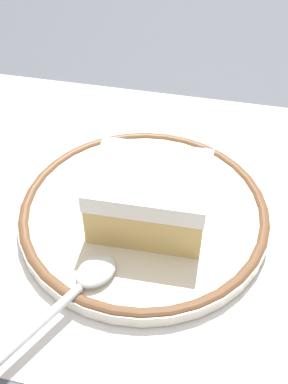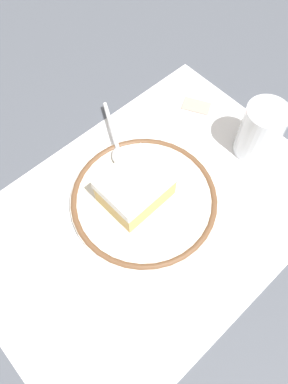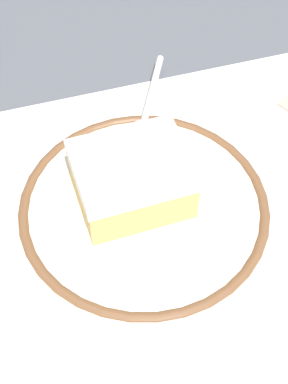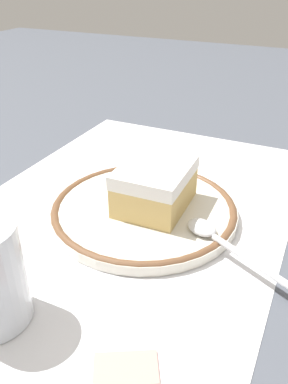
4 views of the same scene
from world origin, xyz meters
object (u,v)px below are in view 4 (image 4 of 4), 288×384
cake_slice (156,185)px  napkin (236,175)px  spoon (216,237)px  sugar_packet (126,366)px  plate (144,209)px

cake_slice → napkin: cake_slice is taller
spoon → sugar_packet: size_ratio=2.56×
plate → sugar_packet: (-0.20, -0.08, -0.00)m
spoon → napkin: size_ratio=1.03×
plate → napkin: bearing=-27.4°
spoon → cake_slice: bearing=65.9°
cake_slice → sugar_packet: (-0.21, -0.07, -0.04)m
plate → napkin: (0.15, -0.08, -0.01)m
spoon → sugar_packet: 0.17m
cake_slice → spoon: bearing=-114.1°
spoon → sugar_packet: spoon is taller
napkin → spoon: bearing=-173.3°
plate → napkin: size_ratio=1.83×
cake_slice → napkin: (0.14, -0.07, -0.04)m
cake_slice → sugar_packet: 0.22m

